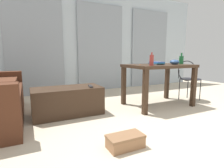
% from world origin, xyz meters
% --- Properties ---
extents(ground_plane, '(8.14, 8.14, 0.00)m').
position_xyz_m(ground_plane, '(0.00, 1.29, 0.00)').
color(ground_plane, beige).
extents(wall_back, '(6.20, 0.10, 2.59)m').
position_xyz_m(wall_back, '(0.00, 3.39, 1.29)').
color(wall_back, silver).
rests_on(wall_back, ground).
extents(curtains, '(4.41, 0.03, 2.20)m').
position_xyz_m(curtains, '(0.00, 3.30, 1.10)').
color(curtains, '#99A3AD').
rests_on(curtains, ground).
extents(coffee_table, '(1.03, 0.51, 0.42)m').
position_xyz_m(coffee_table, '(-1.26, 1.62, 0.21)').
color(coffee_table, '#382619').
rests_on(coffee_table, ground).
extents(craft_table, '(1.15, 0.76, 0.75)m').
position_xyz_m(craft_table, '(0.33, 1.42, 0.63)').
color(craft_table, '#382619').
rests_on(craft_table, ground).
extents(wire_chair, '(0.40, 0.42, 0.81)m').
position_xyz_m(wire_chair, '(1.11, 1.43, 0.50)').
color(wire_chair, black).
rests_on(wire_chair, ground).
extents(bottle_near, '(0.08, 0.08, 0.21)m').
position_xyz_m(bottle_near, '(0.84, 1.39, 0.83)').
color(bottle_near, '#195B2D').
rests_on(bottle_near, craft_table).
extents(bottle_far, '(0.06, 0.06, 0.21)m').
position_xyz_m(bottle_far, '(-0.04, 1.17, 0.83)').
color(bottle_far, '#99332D').
rests_on(bottle_far, craft_table).
extents(bowl, '(0.17, 0.17, 0.09)m').
position_xyz_m(bowl, '(0.57, 1.29, 0.79)').
color(bowl, '#2D4C7A').
rests_on(bowl, craft_table).
extents(book_stack, '(0.20, 0.31, 0.05)m').
position_xyz_m(book_stack, '(0.28, 1.42, 0.77)').
color(book_stack, '#4C4C51').
rests_on(book_stack, craft_table).
extents(scissors, '(0.12, 0.08, 0.00)m').
position_xyz_m(scissors, '(-0.08, 1.44, 0.75)').
color(scissors, '#9EA0A5').
rests_on(scissors, craft_table).
extents(tv_remote_primary, '(0.08, 0.19, 0.02)m').
position_xyz_m(tv_remote_primary, '(-0.93, 1.50, 0.44)').
color(tv_remote_primary, '#232326').
rests_on(tv_remote_primary, coffee_table).
extents(shoebox, '(0.36, 0.20, 0.13)m').
position_xyz_m(shoebox, '(-0.97, 0.36, 0.07)').
color(shoebox, '#996B47').
rests_on(shoebox, ground).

